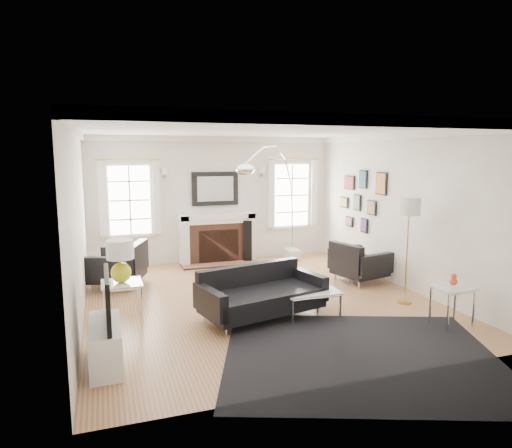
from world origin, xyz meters
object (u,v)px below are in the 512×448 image
object	(u,v)px
sofa	(260,295)
armchair_right	(357,264)
gourd_lamp	(120,258)
arc_floor_lamp	(271,200)
fireplace	(218,239)
armchair_left	(121,266)
coffee_table	(306,290)

from	to	relation	value
sofa	armchair_right	size ratio (longest dim) A/B	1.83
gourd_lamp	arc_floor_lamp	xyz separation A→B (m)	(3.15, 2.35, 0.49)
fireplace	armchair_right	distance (m)	3.20
armchair_right	sofa	bearing A→B (deg)	-153.73
armchair_left	arc_floor_lamp	xyz separation A→B (m)	(3.08, 0.37, 1.08)
armchair_right	arc_floor_lamp	distance (m)	2.22
fireplace	sofa	distance (m)	3.56
gourd_lamp	arc_floor_lamp	size ratio (longest dim) A/B	0.23
sofa	armchair_right	xyz separation A→B (m)	(2.38, 1.17, 0.02)
armchair_left	gourd_lamp	bearing A→B (deg)	-91.86
armchair_left	gourd_lamp	world-z (taller)	gourd_lamp
fireplace	armchair_left	bearing A→B (deg)	-150.05
coffee_table	arc_floor_lamp	bearing A→B (deg)	80.65
armchair_right	gourd_lamp	world-z (taller)	gourd_lamp
armchair_right	arc_floor_lamp	world-z (taller)	arc_floor_lamp
armchair_right	gourd_lamp	distance (m)	4.46
sofa	armchair_left	world-z (taller)	armchair_left
armchair_right	coffee_table	world-z (taller)	armchair_right
armchair_right	armchair_left	bearing A→B (deg)	165.04
coffee_table	arc_floor_lamp	xyz separation A→B (m)	(0.45, 2.73, 1.11)
coffee_table	armchair_left	bearing A→B (deg)	138.13
fireplace	sofa	bearing A→B (deg)	-93.84
coffee_table	gourd_lamp	xyz separation A→B (m)	(-2.70, 0.38, 0.62)
fireplace	coffee_table	size ratio (longest dim) A/B	1.99
armchair_left	arc_floor_lamp	bearing A→B (deg)	6.80
gourd_lamp	coffee_table	bearing A→B (deg)	-8.04
coffee_table	gourd_lamp	distance (m)	2.79
fireplace	arc_floor_lamp	bearing A→B (deg)	-42.36
fireplace	gourd_lamp	xyz separation A→B (m)	(-2.20, -3.21, 0.42)
armchair_right	gourd_lamp	xyz separation A→B (m)	(-4.34, -0.84, 0.61)
armchair_right	gourd_lamp	size ratio (longest dim) A/B	1.80
arc_floor_lamp	gourd_lamp	bearing A→B (deg)	-143.28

